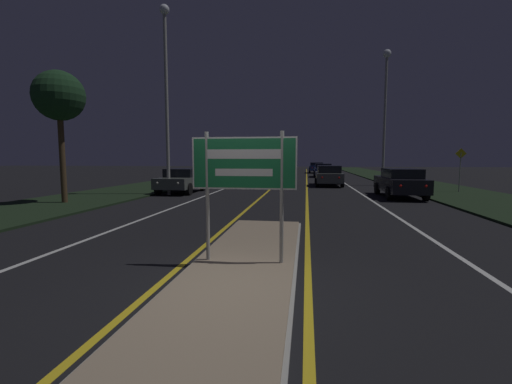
{
  "coord_description": "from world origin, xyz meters",
  "views": [
    {
      "loc": [
        1.11,
        -4.9,
        1.99
      ],
      "look_at": [
        0.0,
        2.67,
        1.24
      ],
      "focal_mm": 24.0,
      "sensor_mm": 36.0,
      "label": 1
    }
  ],
  "objects_px": {
    "highway_sign": "(244,170)",
    "warning_sign": "(460,166)",
    "car_approaching_1": "(266,172)",
    "car_receding_0": "(400,182)",
    "streetlight_left_near": "(166,77)",
    "car_receding_3": "(316,167)",
    "car_receding_1": "(329,175)",
    "car_receding_2": "(323,170)",
    "car_approaching_2": "(246,169)",
    "streetlight_right_near": "(385,95)",
    "car_approaching_0": "(182,180)"
  },
  "relations": [
    {
      "from": "car_receding_0",
      "to": "car_receding_3",
      "type": "xyz_separation_m",
      "value": [
        -3.42,
        29.11,
        0.01
      ]
    },
    {
      "from": "car_receding_3",
      "to": "car_approaching_2",
      "type": "distance_m",
      "value": 11.4
    },
    {
      "from": "highway_sign",
      "to": "car_approaching_0",
      "type": "height_order",
      "value": "highway_sign"
    },
    {
      "from": "streetlight_left_near",
      "to": "warning_sign",
      "type": "relative_size",
      "value": 3.99
    },
    {
      "from": "streetlight_right_near",
      "to": "car_approaching_2",
      "type": "xyz_separation_m",
      "value": [
        -12.68,
        13.51,
        -5.78
      ]
    },
    {
      "from": "streetlight_left_near",
      "to": "car_receding_2",
      "type": "xyz_separation_m",
      "value": [
        9.17,
        19.73,
        -5.48
      ]
    },
    {
      "from": "car_receding_1",
      "to": "car_receding_0",
      "type": "bearing_deg",
      "value": -66.02
    },
    {
      "from": "car_receding_3",
      "to": "car_approaching_0",
      "type": "relative_size",
      "value": 1.07
    },
    {
      "from": "car_approaching_2",
      "to": "warning_sign",
      "type": "relative_size",
      "value": 1.95
    },
    {
      "from": "streetlight_right_near",
      "to": "car_approaching_2",
      "type": "height_order",
      "value": "streetlight_right_near"
    },
    {
      "from": "car_receding_3",
      "to": "warning_sign",
      "type": "bearing_deg",
      "value": -74.35
    },
    {
      "from": "car_receding_0",
      "to": "car_receding_2",
      "type": "xyz_separation_m",
      "value": [
        -2.99,
        19.03,
        -0.01
      ]
    },
    {
      "from": "car_receding_2",
      "to": "car_approaching_1",
      "type": "xyz_separation_m",
      "value": [
        -5.41,
        -6.1,
        -0.05
      ]
    },
    {
      "from": "car_receding_0",
      "to": "warning_sign",
      "type": "xyz_separation_m",
      "value": [
        3.96,
        2.78,
        0.79
      ]
    },
    {
      "from": "car_receding_2",
      "to": "warning_sign",
      "type": "height_order",
      "value": "warning_sign"
    },
    {
      "from": "car_receding_0",
      "to": "car_receding_3",
      "type": "height_order",
      "value": "car_receding_0"
    },
    {
      "from": "streetlight_left_near",
      "to": "car_receding_3",
      "type": "height_order",
      "value": "streetlight_left_near"
    },
    {
      "from": "car_receding_2",
      "to": "car_approaching_1",
      "type": "height_order",
      "value": "car_receding_2"
    },
    {
      "from": "car_receding_1",
      "to": "car_receding_2",
      "type": "xyz_separation_m",
      "value": [
        0.16,
        11.95,
        0.0
      ]
    },
    {
      "from": "highway_sign",
      "to": "car_receding_0",
      "type": "distance_m",
      "value": 13.64
    },
    {
      "from": "highway_sign",
      "to": "streetlight_right_near",
      "type": "xyz_separation_m",
      "value": [
        6.69,
        20.22,
        4.74
      ]
    },
    {
      "from": "highway_sign",
      "to": "car_receding_2",
      "type": "height_order",
      "value": "highway_sign"
    },
    {
      "from": "car_receding_3",
      "to": "car_approaching_2",
      "type": "bearing_deg",
      "value": -137.84
    },
    {
      "from": "car_approaching_1",
      "to": "car_receding_0",
      "type": "bearing_deg",
      "value": -57.0
    },
    {
      "from": "car_receding_2",
      "to": "car_approaching_2",
      "type": "relative_size",
      "value": 0.9
    },
    {
      "from": "car_receding_0",
      "to": "highway_sign",
      "type": "bearing_deg",
      "value": -115.6
    },
    {
      "from": "streetlight_right_near",
      "to": "car_approaching_2",
      "type": "bearing_deg",
      "value": 133.19
    },
    {
      "from": "car_receding_1",
      "to": "car_receding_2",
      "type": "height_order",
      "value": "car_receding_1"
    },
    {
      "from": "streetlight_left_near",
      "to": "car_receding_2",
      "type": "bearing_deg",
      "value": 65.08
    },
    {
      "from": "streetlight_right_near",
      "to": "car_approaching_1",
      "type": "relative_size",
      "value": 2.2
    },
    {
      "from": "streetlight_left_near",
      "to": "streetlight_right_near",
      "type": "distance_m",
      "value": 15.59
    },
    {
      "from": "streetlight_left_near",
      "to": "warning_sign",
      "type": "height_order",
      "value": "streetlight_left_near"
    },
    {
      "from": "car_receding_1",
      "to": "car_approaching_1",
      "type": "relative_size",
      "value": 1.03
    },
    {
      "from": "car_receding_0",
      "to": "car_receding_1",
      "type": "distance_m",
      "value": 7.75
    },
    {
      "from": "car_receding_0",
      "to": "warning_sign",
      "type": "height_order",
      "value": "warning_sign"
    },
    {
      "from": "highway_sign",
      "to": "car_receding_3",
      "type": "height_order",
      "value": "highway_sign"
    },
    {
      "from": "warning_sign",
      "to": "car_receding_1",
      "type": "bearing_deg",
      "value": 148.82
    },
    {
      "from": "car_receding_1",
      "to": "car_approaching_1",
      "type": "xyz_separation_m",
      "value": [
        -5.24,
        5.85,
        -0.04
      ]
    },
    {
      "from": "streetlight_left_near",
      "to": "car_receding_1",
      "type": "distance_m",
      "value": 13.1
    },
    {
      "from": "car_receding_0",
      "to": "car_approaching_1",
      "type": "bearing_deg",
      "value": 123.0
    },
    {
      "from": "car_receding_1",
      "to": "warning_sign",
      "type": "xyz_separation_m",
      "value": [
        7.11,
        -4.3,
        0.81
      ]
    },
    {
      "from": "highway_sign",
      "to": "warning_sign",
      "type": "bearing_deg",
      "value": 56.82
    },
    {
      "from": "highway_sign",
      "to": "car_receding_0",
      "type": "xyz_separation_m",
      "value": [
        5.88,
        12.27,
        -1.0
      ]
    },
    {
      "from": "car_approaching_0",
      "to": "streetlight_right_near",
      "type": "bearing_deg",
      "value": 29.58
    },
    {
      "from": "car_approaching_2",
      "to": "warning_sign",
      "type": "height_order",
      "value": "warning_sign"
    },
    {
      "from": "car_receding_2",
      "to": "car_approaching_1",
      "type": "distance_m",
      "value": 8.15
    },
    {
      "from": "streetlight_left_near",
      "to": "car_receding_3",
      "type": "relative_size",
      "value": 2.23
    },
    {
      "from": "streetlight_left_near",
      "to": "car_approaching_1",
      "type": "relative_size",
      "value": 2.25
    },
    {
      "from": "car_receding_3",
      "to": "car_approaching_1",
      "type": "xyz_separation_m",
      "value": [
        -4.98,
        -16.18,
        -0.07
      ]
    },
    {
      "from": "highway_sign",
      "to": "car_receding_0",
      "type": "height_order",
      "value": "highway_sign"
    }
  ]
}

